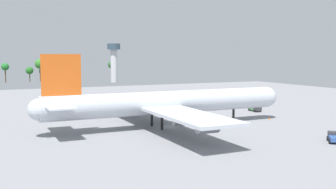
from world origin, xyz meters
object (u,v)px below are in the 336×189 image
(safety_cone_nose, at_px, (270,119))
(control_tower, at_px, (114,58))
(baggage_tug, at_px, (255,108))
(cargo_airplane, at_px, (166,103))
(catering_truck, at_px, (333,137))

(safety_cone_nose, distance_m, control_tower, 181.47)
(baggage_tug, height_order, control_tower, control_tower)
(cargo_airplane, distance_m, baggage_tug, 42.39)
(baggage_tug, xyz_separation_m, control_tower, (1.53, 164.17, 16.17))
(catering_truck, height_order, safety_cone_nose, catering_truck)
(catering_truck, height_order, control_tower, control_tower)
(baggage_tug, bearing_deg, catering_truck, -107.46)
(safety_cone_nose, bearing_deg, catering_truck, -103.56)
(baggage_tug, relative_size, control_tower, 0.19)
(safety_cone_nose, bearing_deg, cargo_airplane, 175.21)
(cargo_airplane, xyz_separation_m, baggage_tug, (39.80, 13.58, -5.38))
(catering_truck, distance_m, safety_cone_nose, 30.29)
(baggage_tug, xyz_separation_m, safety_cone_nose, (-7.28, -16.30, -0.69))
(cargo_airplane, height_order, control_tower, control_tower)
(baggage_tug, relative_size, safety_cone_nose, 7.03)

